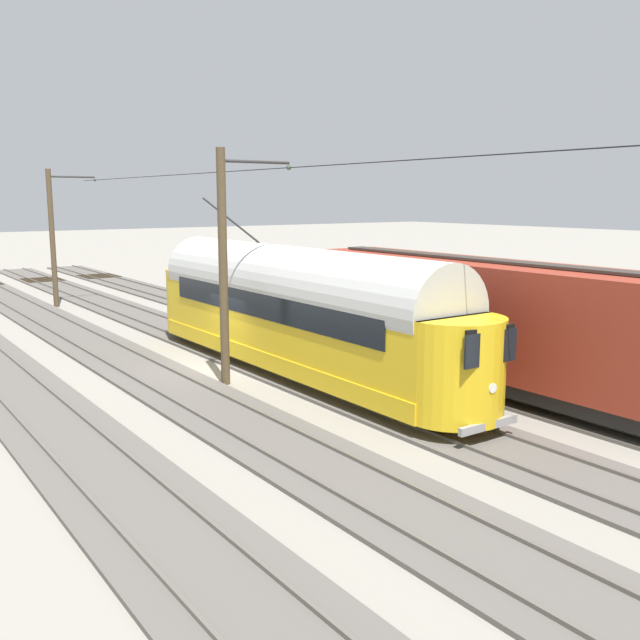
% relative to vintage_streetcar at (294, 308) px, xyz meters
% --- Properties ---
extents(ground_plane, '(220.00, 220.00, 0.00)m').
position_rel_vintage_streetcar_xyz_m(ground_plane, '(2.02, -2.19, -2.26)').
color(ground_plane, gray).
extents(track_streetcar_siding, '(2.80, 80.00, 0.18)m').
position_rel_vintage_streetcar_xyz_m(track_streetcar_siding, '(-4.05, -2.50, -2.21)').
color(track_streetcar_siding, '#56514C').
rests_on(track_streetcar_siding, ground).
extents(track_adjacent_siding, '(2.80, 80.00, 0.18)m').
position_rel_vintage_streetcar_xyz_m(track_adjacent_siding, '(0.00, -2.50, -2.21)').
color(track_adjacent_siding, '#56514C').
rests_on(track_adjacent_siding, ground).
extents(track_third_siding, '(2.80, 80.00, 0.18)m').
position_rel_vintage_streetcar_xyz_m(track_third_siding, '(4.05, -2.50, -2.21)').
color(track_third_siding, '#56514C').
rests_on(track_third_siding, ground).
extents(track_outer_siding, '(2.80, 80.00, 0.18)m').
position_rel_vintage_streetcar_xyz_m(track_outer_siding, '(8.10, -2.50, -2.21)').
color(track_outer_siding, '#56514C').
rests_on(track_outer_siding, ground).
extents(vintage_streetcar, '(2.65, 17.19, 5.70)m').
position_rel_vintage_streetcar_xyz_m(vintage_streetcar, '(0.00, 0.00, 0.00)').
color(vintage_streetcar, gold).
rests_on(vintage_streetcar, ground).
extents(boxcar_adjacent, '(2.96, 13.87, 3.85)m').
position_rel_vintage_streetcar_xyz_m(boxcar_adjacent, '(-4.05, 4.33, -0.10)').
color(boxcar_adjacent, maroon).
rests_on(boxcar_adjacent, ground).
extents(catenary_pole_foreground, '(2.67, 0.28, 7.37)m').
position_rel_vintage_streetcar_xyz_m(catenary_pole_foreground, '(2.38, -19.99, 1.58)').
color(catenary_pole_foreground, '#4C3D28').
rests_on(catenary_pole_foreground, ground).
extents(catenary_pole_mid_near, '(2.67, 0.28, 7.37)m').
position_rel_vintage_streetcar_xyz_m(catenary_pole_mid_near, '(2.38, -0.24, 1.58)').
color(catenary_pole_mid_near, '#4C3D28').
rests_on(catenary_pole_mid_near, ground).
extents(overhead_wire_run, '(2.46, 43.50, 0.18)m').
position_rel_vintage_streetcar_xyz_m(overhead_wire_run, '(0.04, -0.93, 4.57)').
color(overhead_wire_run, black).
rests_on(overhead_wire_run, ground).
extents(switch_stand, '(0.50, 0.30, 1.24)m').
position_rel_vintage_streetcar_xyz_m(switch_stand, '(-5.77, -16.17, -1.56)').
color(switch_stand, black).
rests_on(switch_stand, ground).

